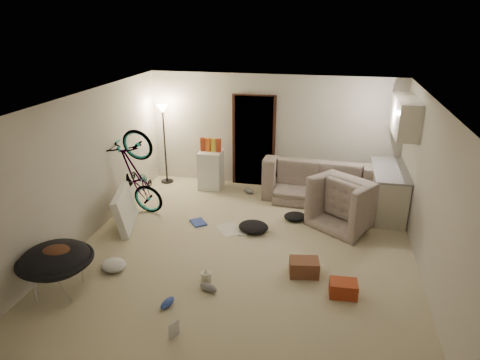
% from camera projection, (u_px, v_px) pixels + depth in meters
% --- Properties ---
extents(floor, '(5.50, 6.00, 0.02)m').
position_uv_depth(floor, '(244.00, 250.00, 7.15)').
color(floor, beige).
rests_on(floor, ground).
extents(ceiling, '(5.50, 6.00, 0.02)m').
position_uv_depth(ceiling, '(245.00, 100.00, 6.23)').
color(ceiling, white).
rests_on(ceiling, wall_back).
extents(wall_back, '(5.50, 0.02, 2.50)m').
position_uv_depth(wall_back, '(272.00, 132.00, 9.43)').
color(wall_back, beige).
rests_on(wall_back, floor).
extents(wall_front, '(5.50, 0.02, 2.50)m').
position_uv_depth(wall_front, '(178.00, 296.00, 3.95)').
color(wall_front, beige).
rests_on(wall_front, floor).
extents(wall_left, '(0.02, 6.00, 2.50)m').
position_uv_depth(wall_left, '(85.00, 168.00, 7.24)').
color(wall_left, beige).
rests_on(wall_left, floor).
extents(wall_right, '(0.02, 6.00, 2.50)m').
position_uv_depth(wall_right, '(432.00, 195.00, 6.14)').
color(wall_right, beige).
rests_on(wall_right, floor).
extents(doorway, '(0.85, 0.10, 2.04)m').
position_uv_depth(doorway, '(254.00, 141.00, 9.56)').
color(doorway, black).
rests_on(doorway, floor).
extents(door_trim, '(0.97, 0.04, 2.10)m').
position_uv_depth(door_trim, '(254.00, 142.00, 9.53)').
color(door_trim, '#321911').
rests_on(door_trim, floor).
extents(floor_lamp, '(0.28, 0.28, 1.81)m').
position_uv_depth(floor_lamp, '(164.00, 127.00, 9.56)').
color(floor_lamp, black).
rests_on(floor_lamp, floor).
extents(kitchen_counter, '(0.60, 1.50, 0.88)m').
position_uv_depth(kitchen_counter, '(387.00, 192.00, 8.32)').
color(kitchen_counter, beige).
rests_on(kitchen_counter, floor).
extents(counter_top, '(0.64, 1.54, 0.04)m').
position_uv_depth(counter_top, '(390.00, 170.00, 8.15)').
color(counter_top, gray).
rests_on(counter_top, kitchen_counter).
extents(kitchen_uppers, '(0.38, 1.40, 0.65)m').
position_uv_depth(kitchen_uppers, '(405.00, 116.00, 7.75)').
color(kitchen_uppers, beige).
rests_on(kitchen_uppers, wall_right).
extents(sofa, '(2.32, 1.01, 0.67)m').
position_uv_depth(sofa, '(319.00, 183.00, 9.03)').
color(sofa, '#3C443C').
rests_on(sofa, floor).
extents(armchair, '(1.45, 1.42, 0.71)m').
position_uv_depth(armchair, '(352.00, 206.00, 7.92)').
color(armchair, '#3C443C').
rests_on(armchair, floor).
extents(bicycle, '(1.85, 0.96, 1.03)m').
position_uv_depth(bicycle, '(138.00, 192.00, 8.27)').
color(bicycle, black).
rests_on(bicycle, floor).
extents(book_asset, '(0.28, 0.25, 0.02)m').
position_uv_depth(book_asset, '(169.00, 340.00, 5.16)').
color(book_asset, '#A23518').
rests_on(book_asset, floor).
extents(mini_fridge, '(0.51, 0.51, 0.85)m').
position_uv_depth(mini_fridge, '(211.00, 170.00, 9.57)').
color(mini_fridge, white).
rests_on(mini_fridge, floor).
extents(snack_box_0, '(0.11, 0.08, 0.30)m').
position_uv_depth(snack_box_0, '(203.00, 144.00, 9.39)').
color(snack_box_0, '#A23518').
rests_on(snack_box_0, mini_fridge).
extents(snack_box_1, '(0.11, 0.09, 0.30)m').
position_uv_depth(snack_box_1, '(208.00, 145.00, 9.37)').
color(snack_box_1, '#D95A1B').
rests_on(snack_box_1, mini_fridge).
extents(snack_box_2, '(0.10, 0.08, 0.30)m').
position_uv_depth(snack_box_2, '(213.00, 145.00, 9.35)').
color(snack_box_2, gold).
rests_on(snack_box_2, mini_fridge).
extents(snack_box_3, '(0.10, 0.07, 0.30)m').
position_uv_depth(snack_box_3, '(219.00, 145.00, 9.32)').
color(snack_box_3, '#A23518').
rests_on(snack_box_3, mini_fridge).
extents(saucer_chair, '(1.03, 1.03, 0.73)m').
position_uv_depth(saucer_chair, '(56.00, 266.00, 5.91)').
color(saucer_chair, silver).
rests_on(saucer_chair, floor).
extents(hoodie, '(0.58, 0.52, 0.22)m').
position_uv_depth(hoodie, '(56.00, 254.00, 5.79)').
color(hoodie, '#4F2B1B').
rests_on(hoodie, saucer_chair).
extents(sofa_drape, '(0.66, 0.59, 0.28)m').
position_uv_depth(sofa_drape, '(274.00, 171.00, 9.15)').
color(sofa_drape, black).
rests_on(sofa_drape, sofa).
extents(tv_box, '(0.55, 1.09, 0.71)m').
position_uv_depth(tv_box, '(125.00, 209.00, 7.81)').
color(tv_box, silver).
rests_on(tv_box, floor).
extents(drink_case_a, '(0.48, 0.38, 0.25)m').
position_uv_depth(drink_case_a, '(304.00, 267.00, 6.43)').
color(drink_case_a, brown).
rests_on(drink_case_a, floor).
extents(drink_case_b, '(0.40, 0.30, 0.22)m').
position_uv_depth(drink_case_b, '(343.00, 289.00, 5.95)').
color(drink_case_b, '#A23518').
rests_on(drink_case_b, floor).
extents(juicer, '(0.15, 0.15, 0.22)m').
position_uv_depth(juicer, '(206.00, 276.00, 6.27)').
color(juicer, beige).
rests_on(juicer, floor).
extents(newspaper, '(0.62, 0.63, 0.01)m').
position_uv_depth(newspaper, '(230.00, 229.00, 7.82)').
color(newspaper, silver).
rests_on(newspaper, floor).
extents(book_blue, '(0.39, 0.40, 0.03)m').
position_uv_depth(book_blue, '(198.00, 222.00, 8.04)').
color(book_blue, '#2B429C').
rests_on(book_blue, floor).
extents(book_white, '(0.18, 0.23, 0.02)m').
position_uv_depth(book_white, '(243.00, 233.00, 7.68)').
color(book_white, silver).
rests_on(book_white, floor).
extents(shoe_1, '(0.30, 0.27, 0.11)m').
position_uv_depth(shoe_1, '(249.00, 191.00, 9.38)').
color(shoe_1, slate).
rests_on(shoe_1, floor).
extents(shoe_2, '(0.17, 0.29, 0.10)m').
position_uv_depth(shoe_2, '(167.00, 303.00, 5.75)').
color(shoe_2, '#2B429C').
rests_on(shoe_2, floor).
extents(shoe_3, '(0.31, 0.22, 0.11)m').
position_uv_depth(shoe_3, '(208.00, 287.00, 6.07)').
color(shoe_3, slate).
rests_on(shoe_3, floor).
extents(clothes_lump_a, '(0.58, 0.51, 0.17)m').
position_uv_depth(clothes_lump_a, '(253.00, 227.00, 7.73)').
color(clothes_lump_a, black).
rests_on(clothes_lump_a, floor).
extents(clothes_lump_b, '(0.51, 0.47, 0.13)m').
position_uv_depth(clothes_lump_b, '(295.00, 216.00, 8.17)').
color(clothes_lump_b, black).
rests_on(clothes_lump_b, floor).
extents(clothes_lump_c, '(0.55, 0.53, 0.13)m').
position_uv_depth(clothes_lump_c, '(113.00, 265.00, 6.59)').
color(clothes_lump_c, silver).
rests_on(clothes_lump_c, floor).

